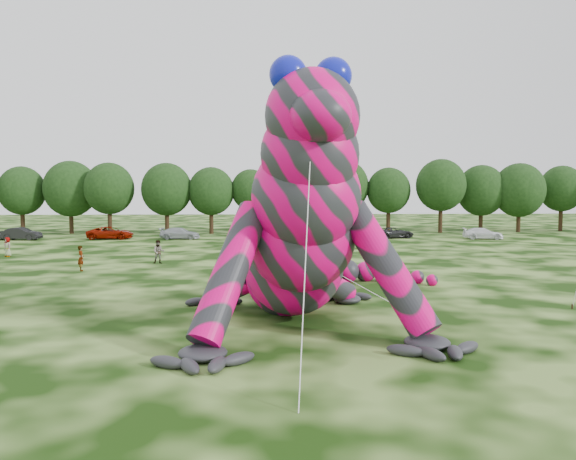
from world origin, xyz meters
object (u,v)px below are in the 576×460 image
at_px(tree_10, 297,195).
at_px(car_4, 258,234).
at_px(tree_9, 251,201).
at_px(spectator_1, 159,252).
at_px(tree_8, 211,200).
at_px(tree_15, 519,198).
at_px(car_3, 180,233).
at_px(tree_7, 167,199).
at_px(car_7, 483,233).
at_px(car_5, 344,233).
at_px(spectator_0, 81,258).
at_px(tree_6, 109,199).
at_px(spectator_4, 8,247).
at_px(tree_12, 388,200).
at_px(car_2, 110,233).
at_px(tree_13, 441,196).
at_px(car_6, 394,233).
at_px(tree_5, 71,197).
at_px(tree_4, 22,200).
at_px(tree_11, 343,196).
at_px(spectator_2, 347,248).
at_px(tree_14, 481,198).
at_px(spectator_3, 374,245).
at_px(car_1, 21,234).
at_px(tree_16, 561,198).
at_px(spectator_5, 291,262).
at_px(inflatable_gecko, 288,199).

height_order(tree_10, car_4, tree_10).
bearing_deg(tree_9, spectator_1, -102.61).
relative_size(tree_8, tree_15, 0.93).
height_order(tree_9, car_3, tree_9).
bearing_deg(tree_9, car_4, -84.00).
bearing_deg(tree_7, car_7, -14.58).
bearing_deg(car_5, spectator_0, 128.71).
height_order(tree_10, spectator_0, tree_10).
relative_size(tree_6, spectator_1, 5.09).
distance_m(tree_10, spectator_4, 38.70).
height_order(car_3, spectator_1, spectator_1).
distance_m(tree_12, car_2, 36.81).
bearing_deg(tree_6, tree_13, 0.57).
distance_m(tree_8, car_6, 24.60).
bearing_deg(tree_5, tree_9, -2.58).
xyz_separation_m(tree_4, spectator_1, (23.71, -32.65, -3.59)).
height_order(tree_11, spectator_0, tree_11).
xyz_separation_m(car_5, spectator_2, (-2.62, -18.25, 0.09)).
distance_m(tree_6, tree_14, 51.06).
relative_size(spectator_1, spectator_3, 1.13).
bearing_deg(spectator_3, spectator_2, -8.65).
relative_size(car_5, spectator_3, 2.63).
bearing_deg(tree_13, car_1, -170.75).
height_order(tree_4, spectator_2, tree_4).
relative_size(tree_11, tree_16, 1.07).
bearing_deg(car_3, car_6, -85.11).
xyz_separation_m(spectator_5, spectator_2, (5.47, 9.33, -0.00)).
bearing_deg(tree_10, tree_12, -3.80).
height_order(tree_7, tree_12, tree_7).
bearing_deg(tree_13, spectator_1, -136.78).
xyz_separation_m(tree_15, car_5, (-26.15, -10.07, -4.11)).
xyz_separation_m(inflatable_gecko, spectator_0, (-14.08, 14.68, -4.47)).
xyz_separation_m(tree_8, tree_15, (42.69, 0.79, 0.35)).
relative_size(tree_7, tree_15, 0.98).
bearing_deg(car_1, tree_14, -73.77).
distance_m(spectator_4, spectator_2, 29.76).
bearing_deg(spectator_4, tree_15, 64.54).
distance_m(tree_6, spectator_0, 35.36).
height_order(tree_7, car_5, tree_7).
distance_m(car_1, car_4, 27.73).
height_order(tree_4, tree_7, tree_7).
height_order(tree_16, spectator_1, tree_16).
distance_m(inflatable_gecko, car_5, 41.46).
bearing_deg(tree_10, car_1, -163.10).
bearing_deg(tree_8, tree_13, 0.26).
xyz_separation_m(tree_16, spectator_4, (-65.43, -27.78, -3.83)).
distance_m(car_4, spectator_5, 28.13).
bearing_deg(tree_13, car_4, -160.36).
distance_m(tree_5, tree_7, 13.15).
relative_size(car_2, spectator_2, 3.36).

